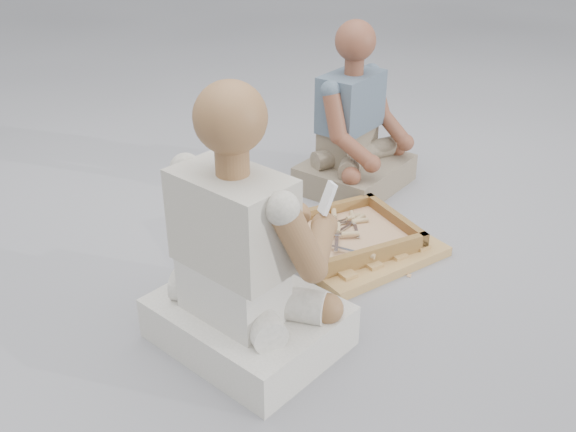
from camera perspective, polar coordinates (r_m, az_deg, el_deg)
ground at (r=2.41m, az=2.57°, el=-6.46°), size 60.00×60.00×0.00m
carved_panel at (r=2.60m, az=7.00°, el=-3.21°), size 0.58×0.40×0.04m
tool_tray at (r=2.62m, az=5.08°, el=-1.75°), size 0.57×0.48×0.07m
chisel_0 at (r=2.72m, az=6.06°, el=-0.41°), size 0.22×0.08×0.02m
chisel_1 at (r=2.75m, az=5.49°, el=-0.20°), size 0.22×0.02×0.02m
chisel_2 at (r=2.62m, az=4.42°, el=-1.31°), size 0.15×0.18×0.02m
chisel_3 at (r=2.74m, az=5.81°, el=-0.22°), size 0.13×0.20×0.02m
chisel_4 at (r=2.72m, az=5.97°, el=-0.48°), size 0.21×0.09×0.02m
chisel_5 at (r=2.48m, az=6.48°, el=-3.30°), size 0.13×0.20×0.02m
chisel_6 at (r=2.72m, az=3.15°, el=-0.04°), size 0.13×0.19×0.02m
chisel_7 at (r=2.59m, az=5.06°, el=-1.62°), size 0.20×0.12×0.02m
chisel_8 at (r=2.72m, az=4.13°, el=-0.00°), size 0.14×0.19×0.02m
wood_chip_0 at (r=2.46m, az=7.43°, el=-5.81°), size 0.02×0.02×0.00m
wood_chip_1 at (r=2.41m, az=6.56°, el=-6.55°), size 0.02×0.02×0.00m
wood_chip_2 at (r=2.52m, az=10.71°, el=-5.23°), size 0.02×0.02×0.00m
wood_chip_3 at (r=2.67m, az=-0.38°, el=-2.58°), size 0.02×0.02×0.00m
wood_chip_4 at (r=2.68m, az=13.20°, el=-3.31°), size 0.02×0.02×0.00m
wood_chip_5 at (r=2.85m, az=8.29°, el=-0.77°), size 0.02×0.02×0.00m
wood_chip_6 at (r=2.65m, az=1.50°, el=-2.88°), size 0.02×0.02×0.00m
wood_chip_7 at (r=2.51m, az=-1.31°, el=-4.79°), size 0.02×0.02×0.00m
wood_chip_8 at (r=2.56m, az=9.29°, el=-4.50°), size 0.02×0.02×0.00m
wood_chip_9 at (r=2.77m, az=0.19°, el=-1.31°), size 0.02×0.02×0.00m
craftsman at (r=1.99m, az=-3.84°, el=-4.21°), size 0.66×0.67×0.89m
companion at (r=3.09m, az=5.98°, el=7.20°), size 0.62×0.56×0.80m
mobile_phone at (r=2.11m, az=3.53°, el=1.61°), size 0.06×0.05×0.11m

